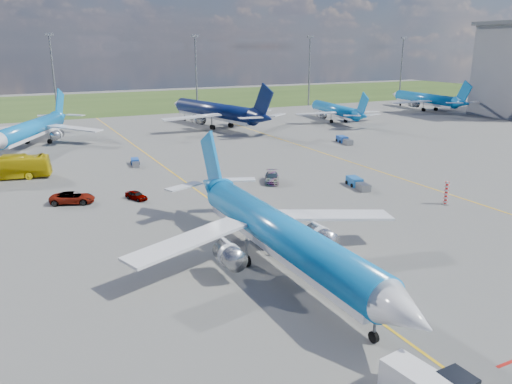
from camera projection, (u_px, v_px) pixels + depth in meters
name	position (u px, v px, depth m)	size (l,w,h in m)	color
ground	(304.00, 267.00, 45.28)	(400.00, 400.00, 0.00)	#555552
grass_strip	(77.00, 104.00, 174.11)	(400.00, 80.00, 0.01)	#2D4719
taxiway_lines	(199.00, 191.00, 69.14)	(60.25, 160.00, 0.02)	yellow
floodlight_masts	(129.00, 71.00, 140.52)	(202.20, 0.50, 22.70)	slate
warning_post	(446.00, 193.00, 62.87)	(0.50, 0.50, 3.00)	red
bg_jet_nnw	(34.00, 146.00, 100.62)	(28.57, 37.50, 9.82)	#0D70BF
bg_jet_n	(215.00, 127.00, 124.08)	(33.27, 43.66, 11.44)	#07133F
bg_jet_ne	(335.00, 121.00, 133.27)	(25.40, 33.34, 8.73)	#0D70BF
bg_jet_ene	(424.00, 110.00, 157.45)	(28.73, 37.71, 9.88)	#0D70BF
main_airliner	(281.00, 271.00, 44.58)	(28.84, 37.85, 9.91)	#0D70BF
apron_bus	(5.00, 167.00, 74.93)	(3.00, 12.82, 3.57)	#C2AB0B
service_car_a	(136.00, 195.00, 65.08)	(1.38, 3.43, 1.17)	#999999
service_car_b	(72.00, 198.00, 63.42)	(2.52, 5.46, 1.52)	#999999
service_car_c	(272.00, 178.00, 73.27)	(2.07, 5.08, 1.47)	#999999
baggage_tug_w	(357.00, 183.00, 70.90)	(2.47, 5.48, 1.19)	#1A589F
baggage_tug_c	(135.00, 163.00, 84.04)	(1.90, 4.50, 0.98)	#1C4BA8
baggage_tug_e	(344.00, 140.00, 103.50)	(2.62, 5.75, 1.25)	#194399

